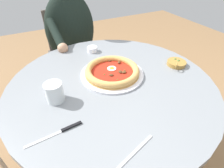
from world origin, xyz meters
The scene contains 10 objects.
ground_plane centered at (0.00, 0.00, -0.01)m, with size 6.00×6.00×0.02m, color olive.
dining_table centered at (0.00, 0.00, 0.61)m, with size 1.06×1.06×0.72m.
pizza_on_plate centered at (0.03, 0.06, 0.74)m, with size 0.34×0.34×0.04m.
water_glass centered at (-0.29, -0.01, 0.76)m, with size 0.08×0.08×0.09m.
steak_knife centered at (-0.30, -0.19, 0.72)m, with size 0.21×0.03×0.01m.
ramekin_capers centered at (0.04, 0.36, 0.74)m, with size 0.07×0.07×0.03m.
olive_pan centered at (0.41, -0.03, 0.73)m, with size 0.11×0.11×0.05m.
fork_utensil centered at (-0.10, -0.39, 0.72)m, with size 0.17×0.06×0.00m.
diner_person centered at (0.01, 0.76, 0.54)m, with size 0.40×0.49×1.19m.
cafe_chair_diner centered at (0.01, 0.90, 0.52)m, with size 0.39×0.39×0.85m.
Camera 1 is at (-0.32, -0.64, 1.26)m, focal length 28.08 mm.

